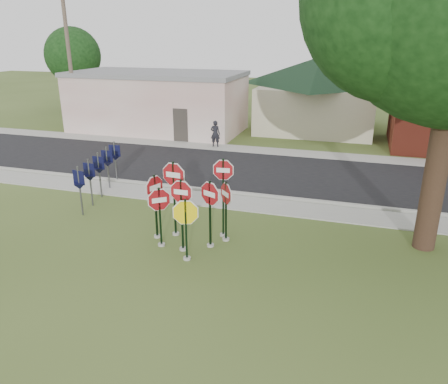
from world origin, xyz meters
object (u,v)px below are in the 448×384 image
(utility_pole_near, at_px, (70,61))
(pedestrian, at_px, (215,134))
(stop_sign_left, at_px, (160,210))
(stop_sign_yellow, at_px, (186,222))
(stop_sign_center, at_px, (182,206))

(utility_pole_near, relative_size, pedestrian, 5.80)
(stop_sign_left, height_order, utility_pole_near, utility_pole_near)
(stop_sign_left, relative_size, utility_pole_near, 0.23)
(utility_pole_near, height_order, pedestrian, utility_pole_near)
(stop_sign_left, xyz_separation_m, pedestrian, (-2.50, 13.35, -0.42))
(utility_pole_near, bearing_deg, pedestrian, -4.63)
(utility_pole_near, bearing_deg, stop_sign_yellow, -46.15)
(stop_sign_center, bearing_deg, utility_pole_near, 134.22)
(stop_sign_yellow, bearing_deg, pedestrian, 104.71)
(stop_sign_yellow, height_order, stop_sign_left, stop_sign_left)
(utility_pole_near, bearing_deg, stop_sign_left, -47.36)
(stop_sign_yellow, xyz_separation_m, stop_sign_left, (-1.17, 0.63, 0.02))
(stop_sign_center, bearing_deg, pedestrian, 103.86)
(stop_sign_center, height_order, stop_sign_yellow, stop_sign_center)
(stop_sign_center, relative_size, stop_sign_yellow, 1.19)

